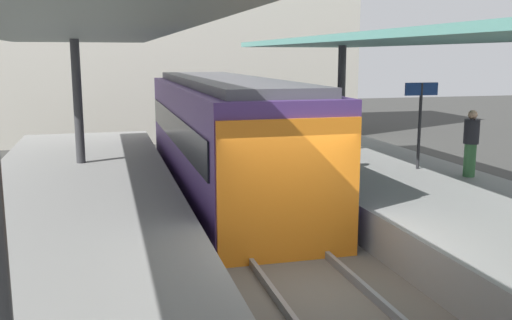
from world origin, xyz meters
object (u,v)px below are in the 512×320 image
at_px(platform_sign, 421,106).
at_px(passenger_mid_platform, 471,142).
at_px(passenger_near_bench, 323,139).
at_px(commuter_train, 224,136).

bearing_deg(platform_sign, passenger_mid_platform, -59.15).
bearing_deg(passenger_near_bench, platform_sign, -5.91).
xyz_separation_m(commuter_train, platform_sign, (4.63, -2.18, 0.90)).
bearing_deg(passenger_mid_platform, passenger_near_bench, 156.01).
distance_m(passenger_near_bench, passenger_mid_platform, 3.52).
bearing_deg(platform_sign, commuter_train, 154.83).
distance_m(commuter_train, passenger_near_bench, 2.86).
relative_size(passenger_near_bench, passenger_mid_platform, 1.00).
xyz_separation_m(commuter_train, passenger_mid_platform, (5.33, -3.35, 0.11)).
height_order(commuter_train, platform_sign, commuter_train).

